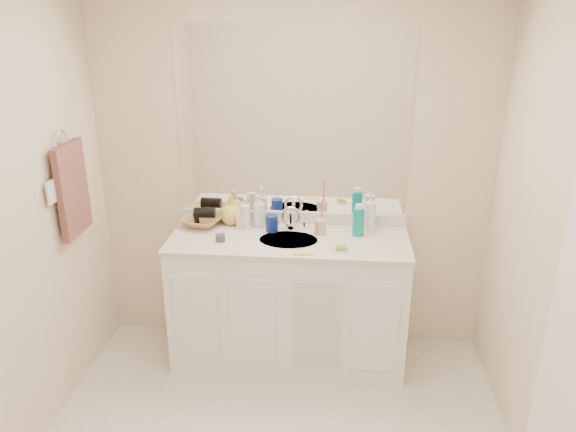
# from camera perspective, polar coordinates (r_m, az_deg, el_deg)

# --- Properties ---
(wall_back) EXTENTS (2.60, 0.02, 2.40)m
(wall_back) POSITION_cam_1_polar(r_m,az_deg,el_deg) (3.69, 0.46, 4.00)
(wall_back) COLOR beige
(wall_back) RESTS_ON floor
(wall_right) EXTENTS (0.02, 2.60, 2.40)m
(wall_right) POSITION_cam_1_polar(r_m,az_deg,el_deg) (2.67, 27.02, -5.49)
(wall_right) COLOR beige
(wall_right) RESTS_ON floor
(vanity_cabinet) EXTENTS (1.50, 0.55, 0.85)m
(vanity_cabinet) POSITION_cam_1_polar(r_m,az_deg,el_deg) (3.75, 0.07, -8.66)
(vanity_cabinet) COLOR white
(vanity_cabinet) RESTS_ON floor
(countertop) EXTENTS (1.52, 0.57, 0.03)m
(countertop) POSITION_cam_1_polar(r_m,az_deg,el_deg) (3.55, 0.07, -2.49)
(countertop) COLOR silver
(countertop) RESTS_ON vanity_cabinet
(backsplash) EXTENTS (1.52, 0.03, 0.08)m
(backsplash) POSITION_cam_1_polar(r_m,az_deg,el_deg) (3.77, 0.43, -0.14)
(backsplash) COLOR silver
(backsplash) RESTS_ON countertop
(sink_basin) EXTENTS (0.37, 0.37, 0.02)m
(sink_basin) POSITION_cam_1_polar(r_m,az_deg,el_deg) (3.53, 0.04, -2.58)
(sink_basin) COLOR beige
(sink_basin) RESTS_ON countertop
(faucet) EXTENTS (0.02, 0.02, 0.11)m
(faucet) POSITION_cam_1_polar(r_m,az_deg,el_deg) (3.67, 0.30, -0.49)
(faucet) COLOR silver
(faucet) RESTS_ON countertop
(mirror) EXTENTS (1.48, 0.01, 1.20)m
(mirror) POSITION_cam_1_polar(r_m,az_deg,el_deg) (3.59, 0.47, 9.46)
(mirror) COLOR white
(mirror) RESTS_ON wall_back
(blue_mug) EXTENTS (0.09, 0.09, 0.11)m
(blue_mug) POSITION_cam_1_polar(r_m,az_deg,el_deg) (3.63, -1.67, -0.75)
(blue_mug) COLOR navy
(blue_mug) RESTS_ON countertop
(tan_cup) EXTENTS (0.08, 0.08, 0.10)m
(tan_cup) POSITION_cam_1_polar(r_m,az_deg,el_deg) (3.59, 3.30, -1.13)
(tan_cup) COLOR #C4AE8A
(tan_cup) RESTS_ON countertop
(toothbrush) EXTENTS (0.01, 0.04, 0.19)m
(toothbrush) POSITION_cam_1_polar(r_m,az_deg,el_deg) (3.56, 3.49, 0.37)
(toothbrush) COLOR #F94183
(toothbrush) RESTS_ON tan_cup
(mouthwash_bottle) EXTENTS (0.09, 0.09, 0.17)m
(mouthwash_bottle) POSITION_cam_1_polar(r_m,az_deg,el_deg) (3.59, 7.15, -0.63)
(mouthwash_bottle) COLOR #0B878A
(mouthwash_bottle) RESTS_ON countertop
(clear_pump_bottle) EXTENTS (0.09, 0.09, 0.19)m
(clear_pump_bottle) POSITION_cam_1_polar(r_m,az_deg,el_deg) (3.68, 8.36, -0.01)
(clear_pump_bottle) COLOR white
(clear_pump_bottle) RESTS_ON countertop
(soap_dish) EXTENTS (0.11, 0.10, 0.01)m
(soap_dish) POSITION_cam_1_polar(r_m,az_deg,el_deg) (3.38, 5.40, -3.47)
(soap_dish) COLOR silver
(soap_dish) RESTS_ON countertop
(green_soap) EXTENTS (0.07, 0.05, 0.02)m
(green_soap) POSITION_cam_1_polar(r_m,az_deg,el_deg) (3.38, 5.42, -3.17)
(green_soap) COLOR #87C22F
(green_soap) RESTS_ON soap_dish
(orange_comb) EXTENTS (0.12, 0.04, 0.00)m
(orange_comb) POSITION_cam_1_polar(r_m,az_deg,el_deg) (3.32, 1.63, -3.91)
(orange_comb) COLOR #F0AC19
(orange_comb) RESTS_ON countertop
(dark_jar) EXTENTS (0.08, 0.08, 0.04)m
(dark_jar) POSITION_cam_1_polar(r_m,az_deg,el_deg) (3.52, -6.88, -2.22)
(dark_jar) COLOR #3B3C43
(dark_jar) RESTS_ON countertop
(extra_white_bottle) EXTENTS (0.06, 0.06, 0.16)m
(extra_white_bottle) POSITION_cam_1_polar(r_m,az_deg,el_deg) (3.67, -4.22, -0.11)
(extra_white_bottle) COLOR white
(extra_white_bottle) RESTS_ON countertop
(soap_bottle_white) EXTENTS (0.11, 0.11, 0.22)m
(soap_bottle_white) POSITION_cam_1_polar(r_m,az_deg,el_deg) (3.70, -2.97, 0.58)
(soap_bottle_white) COLOR white
(soap_bottle_white) RESTS_ON countertop
(soap_bottle_cream) EXTENTS (0.07, 0.07, 0.15)m
(soap_bottle_cream) POSITION_cam_1_polar(r_m,az_deg,el_deg) (3.70, -4.67, -0.02)
(soap_bottle_cream) COLOR beige
(soap_bottle_cream) RESTS_ON countertop
(soap_bottle_yellow) EXTENTS (0.19, 0.19, 0.19)m
(soap_bottle_yellow) POSITION_cam_1_polar(r_m,az_deg,el_deg) (3.76, -5.79, 0.60)
(soap_bottle_yellow) COLOR #E6BE59
(soap_bottle_yellow) RESTS_ON countertop
(wicker_basket) EXTENTS (0.32, 0.32, 0.06)m
(wicker_basket) POSITION_cam_1_polar(r_m,az_deg,el_deg) (3.78, -8.70, -0.48)
(wicker_basket) COLOR #AF7F46
(wicker_basket) RESTS_ON countertop
(hair_dryer) EXTENTS (0.14, 0.07, 0.07)m
(hair_dryer) POSITION_cam_1_polar(r_m,az_deg,el_deg) (3.75, -8.45, 0.33)
(hair_dryer) COLOR black
(hair_dryer) RESTS_ON wicker_basket
(towel_ring) EXTENTS (0.01, 0.11, 0.11)m
(towel_ring) POSITION_cam_1_polar(r_m,az_deg,el_deg) (3.45, -22.01, 7.25)
(towel_ring) COLOR silver
(towel_ring) RESTS_ON wall_left
(hand_towel) EXTENTS (0.04, 0.32, 0.55)m
(hand_towel) POSITION_cam_1_polar(r_m,az_deg,el_deg) (3.52, -21.05, 2.53)
(hand_towel) COLOR #55312D
(hand_towel) RESTS_ON towel_ring
(switch_plate) EXTENTS (0.01, 0.08, 0.13)m
(switch_plate) POSITION_cam_1_polar(r_m,az_deg,el_deg) (3.35, -22.93, 2.23)
(switch_plate) COLOR white
(switch_plate) RESTS_ON wall_left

